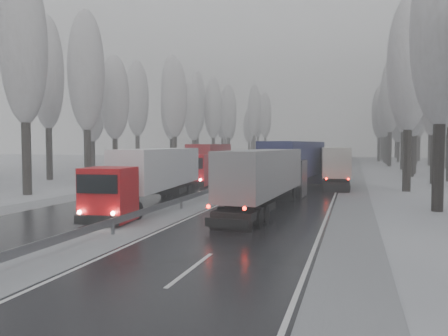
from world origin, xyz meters
The scene contains 54 objects.
ground centered at (0.00, 0.00, 0.00)m, with size 260.00×260.00×0.00m, color silver.
carriageway_right centered at (5.25, 30.00, 0.01)m, with size 7.50×200.00×0.03m, color black.
carriageway_left centered at (-5.25, 30.00, 0.01)m, with size 7.50×200.00×0.03m, color black.
median_slush centered at (0.00, 30.00, 0.02)m, with size 3.00×200.00×0.04m, color gray.
shoulder_right centered at (10.20, 30.00, 0.02)m, with size 2.40×200.00×0.04m, color gray.
shoulder_left centered at (-10.20, 30.00, 0.02)m, with size 2.40×200.00×0.04m, color gray.
median_guardrail centered at (0.00, 29.99, 0.60)m, with size 0.12×200.00×0.76m.
tree_16 centered at (15.04, 15.67, 10.67)m, with size 3.60×3.60×16.53m.
tree_18 centered at (14.51, 27.03, 10.70)m, with size 3.60×3.60×16.58m.
tree_20 centered at (17.90, 35.17, 10.14)m, with size 3.60×3.60×15.71m.
tree_22 centered at (17.02, 45.60, 10.24)m, with size 3.60×3.60×15.86m.
tree_24 centered at (17.90, 51.02, 13.19)m, with size 3.60×3.60×20.49m.
tree_26 centered at (17.56, 61.27, 12.10)m, with size 3.60×3.60×18.78m.
tree_28 centered at (16.34, 71.95, 12.64)m, with size 3.60×3.60×19.62m.
tree_29 centered at (23.71, 75.95, 11.67)m, with size 3.60×3.60×18.11m.
tree_30 centered at (16.56, 81.70, 11.52)m, with size 3.60×3.60×17.86m.
tree_31 centered at (22.48, 85.70, 11.97)m, with size 3.60×3.60×18.58m.
tree_32 centered at (16.63, 89.21, 11.18)m, with size 3.60×3.60×17.33m.
tree_33 centered at (19.77, 93.21, 9.26)m, with size 3.60×3.60×14.33m.
tree_34 centered at (15.73, 96.32, 11.37)m, with size 3.60×3.60×17.63m.
tree_35 centered at (24.94, 100.32, 11.77)m, with size 3.60×3.60×18.25m.
tree_36 centered at (17.04, 106.16, 13.02)m, with size 3.60×3.60×20.23m.
tree_37 centered at (24.02, 110.16, 10.56)m, with size 3.60×3.60×16.37m.
tree_38 centered at (18.73, 116.73, 11.59)m, with size 3.60×3.60×17.97m.
tree_39 centered at (21.55, 120.73, 10.45)m, with size 3.60×3.60×16.19m.
tree_56 centered at (-14.71, 15.70, 11.68)m, with size 3.60×3.60×18.12m.
tree_58 centered at (-15.13, 24.57, 11.10)m, with size 3.60×3.60×17.21m.
tree_59 centered at (-22.80, 28.57, 11.87)m, with size 3.60×3.60×18.41m.
tree_60 centered at (-17.75, 34.20, 9.59)m, with size 3.60×3.60×14.84m.
tree_61 centered at (-23.52, 38.20, 9.02)m, with size 3.60×3.60×13.95m.
tree_62 centered at (-13.94, 43.73, 10.36)m, with size 3.60×3.60×16.04m.
tree_63 centered at (-21.85, 47.73, 10.89)m, with size 3.60×3.60×16.88m.
tree_64 centered at (-18.26, 52.71, 9.96)m, with size 3.60×3.60×15.42m.
tree_65 centered at (-20.05, 56.71, 12.55)m, with size 3.60×3.60×19.48m.
tree_66 centered at (-18.16, 62.35, 9.84)m, with size 3.60×3.60×15.23m.
tree_67 centered at (-19.54, 66.35, 11.03)m, with size 3.60×3.60×17.09m.
tree_68 centered at (-16.58, 69.11, 10.75)m, with size 3.60×3.60×16.65m.
tree_69 centered at (-21.42, 73.11, 12.46)m, with size 3.60×3.60×19.35m.
tree_70 centered at (-16.33, 79.19, 11.03)m, with size 3.60×3.60×17.09m.
tree_71 centered at (-21.09, 83.19, 12.63)m, with size 3.60×3.60×19.61m.
tree_72 centered at (-18.93, 88.54, 9.76)m, with size 3.60×3.60×15.11m.
tree_73 centered at (-21.82, 92.54, 11.11)m, with size 3.60×3.60×17.22m.
tree_74 centered at (-15.07, 99.33, 12.67)m, with size 3.60×3.60×19.68m.
tree_75 centered at (-24.20, 103.33, 11.99)m, with size 3.60×3.60×18.60m.
tree_76 centered at (-14.05, 108.72, 11.95)m, with size 3.60×3.60×18.55m.
tree_77 centered at (-19.66, 112.72, 9.26)m, with size 3.60×3.60×14.32m.
tree_78 centered at (-17.56, 115.31, 12.59)m, with size 3.60×3.60×19.55m.
tree_79 centered at (-20.33, 119.31, 11.01)m, with size 3.60×3.60×17.07m.
truck_grey_tarp centered at (5.20, 13.29, 2.16)m, with size 3.05×14.49×3.69m.
truck_blue_box centered at (5.60, 24.77, 2.48)m, with size 4.10×16.68×4.24m.
truck_cream_box centered at (8.21, 31.04, 2.18)m, with size 3.61×14.66×3.73m.
box_truck_distant centered at (6.38, 75.40, 1.38)m, with size 2.87×7.43×2.71m.
truck_red_white centered at (-2.31, 13.06, 2.17)m, with size 3.69×14.64×3.72m.
truck_red_red centered at (-4.87, 31.71, 2.35)m, with size 4.29×15.85×4.03m.
Camera 1 is at (10.22, -12.93, 4.04)m, focal length 35.00 mm.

